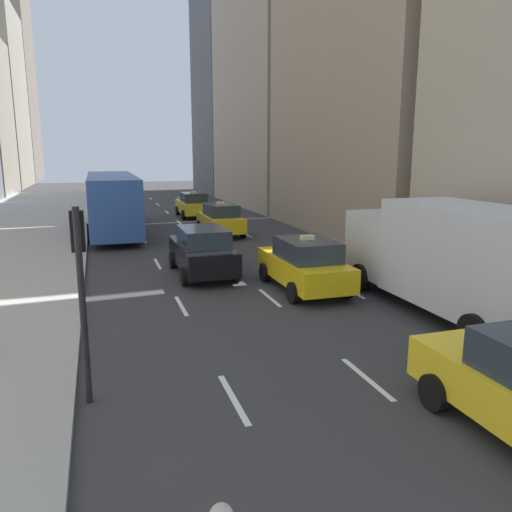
{
  "coord_description": "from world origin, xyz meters",
  "views": [
    {
      "loc": [
        -2.38,
        -0.27,
        4.5
      ],
      "look_at": [
        1.99,
        13.52,
        1.48
      ],
      "focal_mm": 35.0,
      "sensor_mm": 36.0,
      "label": 1
    }
  ],
  "objects": [
    {
      "name": "lane_markings",
      "position": [
        2.6,
        23.0,
        0.01
      ],
      "size": [
        5.72,
        56.0,
        0.01
      ],
      "color": "white",
      "rests_on": "ground"
    },
    {
      "name": "taxi_lead",
      "position": [
        4.0,
        26.34,
        0.88
      ],
      "size": [
        2.02,
        4.4,
        1.87
      ],
      "color": "yellow",
      "rests_on": "ground"
    },
    {
      "name": "box_truck",
      "position": [
        6.8,
        10.67,
        1.71
      ],
      "size": [
        2.58,
        8.4,
        3.15
      ],
      "color": "silver",
      "rests_on": "ground"
    },
    {
      "name": "sidewalk_left",
      "position": [
        -7.0,
        27.0,
        0.07
      ],
      "size": [
        8.0,
        66.0,
        0.15
      ],
      "primitive_type": "cube",
      "color": "#9E9E99",
      "rests_on": "ground"
    },
    {
      "name": "taxi_second",
      "position": [
        4.0,
        14.55,
        0.88
      ],
      "size": [
        2.02,
        4.4,
        1.87
      ],
      "color": "yellow",
      "rests_on": "ground"
    },
    {
      "name": "taxi_third",
      "position": [
        4.0,
        34.5,
        0.88
      ],
      "size": [
        2.02,
        4.4,
        1.87
      ],
      "color": "yellow",
      "rests_on": "ground"
    },
    {
      "name": "city_bus",
      "position": [
        -1.61,
        29.06,
        1.79
      ],
      "size": [
        2.8,
        11.61,
        3.25
      ],
      "color": "#2D519E",
      "rests_on": "ground"
    },
    {
      "name": "traffic_light_pole",
      "position": [
        -2.75,
        8.78,
        2.41
      ],
      "size": [
        0.24,
        0.42,
        3.6
      ],
      "color": "black",
      "rests_on": "ground"
    },
    {
      "name": "sedan_silver_behind",
      "position": [
        1.2,
        17.61,
        0.91
      ],
      "size": [
        2.02,
        4.58,
        1.8
      ],
      "color": "black",
      "rests_on": "ground"
    }
  ]
}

